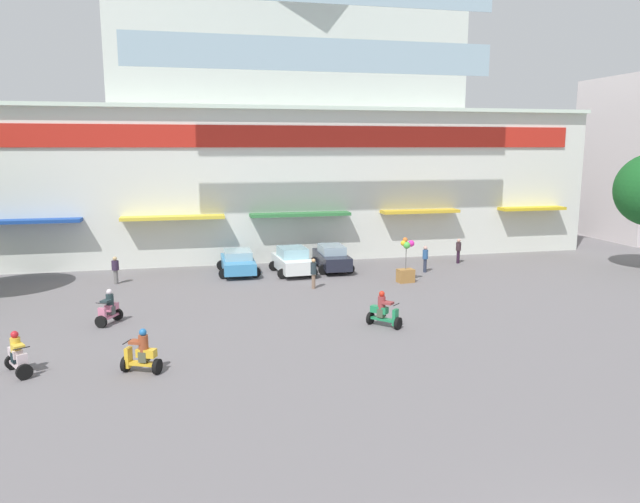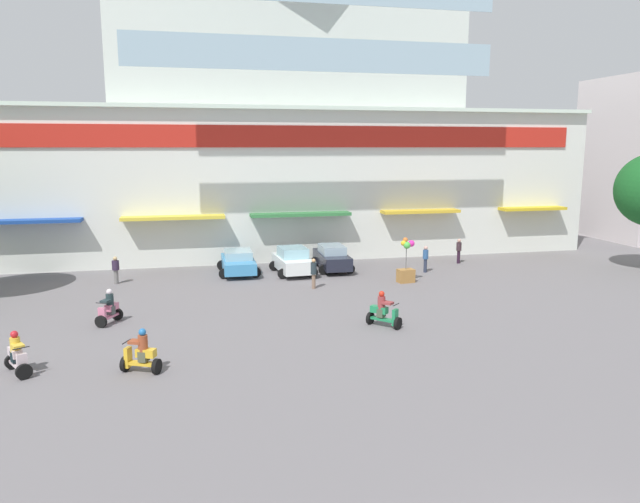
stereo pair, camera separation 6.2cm
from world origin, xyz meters
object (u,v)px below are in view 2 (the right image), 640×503
object	(u,v)px
parked_car_2	(332,257)
pedestrian_1	(459,249)
scooter_rider_4	(17,356)
pedestrian_0	(116,268)
parked_car_1	(293,261)
scooter_rider_1	(141,354)
balloon_vendor_cart	(406,267)
pedestrian_2	(426,257)
pedestrian_4	(314,272)
scooter_rider_3	(383,312)
scooter_rider_7	(109,309)
parked_car_0	(238,262)

from	to	relation	value
parked_car_2	pedestrian_1	distance (m)	8.54
scooter_rider_4	pedestrian_0	xyz separation A→B (m)	(1.72, 13.15, 0.25)
parked_car_1	pedestrian_0	world-z (taller)	parked_car_1
scooter_rider_1	balloon_vendor_cart	world-z (taller)	balloon_vendor_cart
parked_car_1	pedestrian_0	bearing A→B (deg)	-177.56
scooter_rider_1	pedestrian_2	distance (m)	20.32
scooter_rider_4	parked_car_2	bearing A→B (deg)	44.81
parked_car_1	scooter_rider_1	distance (m)	16.28
parked_car_2	pedestrian_4	size ratio (longest dim) A/B	2.57
parked_car_1	pedestrian_0	distance (m)	10.01
balloon_vendor_cart	pedestrian_2	bearing A→B (deg)	47.34
scooter_rider_3	pedestrian_4	xyz separation A→B (m)	(-1.46, 7.29, 0.30)
pedestrian_2	pedestrian_4	bearing A→B (deg)	-160.70
parked_car_1	scooter_rider_3	world-z (taller)	parked_car_1
pedestrian_2	balloon_vendor_cart	distance (m)	3.09
scooter_rider_7	pedestrian_2	bearing A→B (deg)	21.77
parked_car_1	scooter_rider_4	world-z (taller)	parked_car_1
pedestrian_0	pedestrian_2	world-z (taller)	pedestrian_2
parked_car_2	pedestrian_0	distance (m)	12.60
scooter_rider_4	balloon_vendor_cart	bearing A→B (deg)	29.68
scooter_rider_1	pedestrian_0	xyz separation A→B (m)	(-2.31, 13.92, 0.22)
scooter_rider_4	scooter_rider_3	bearing A→B (deg)	9.82
parked_car_2	scooter_rider_3	distance (m)	11.84
pedestrian_0	pedestrian_1	world-z (taller)	pedestrian_1
parked_car_1	pedestrian_4	bearing A→B (deg)	-83.62
parked_car_0	scooter_rider_1	bearing A→B (deg)	-106.67
parked_car_0	scooter_rider_1	size ratio (longest dim) A/B	2.68
pedestrian_0	pedestrian_1	size ratio (longest dim) A/B	0.95
pedestrian_0	pedestrian_4	bearing A→B (deg)	-18.53
balloon_vendor_cart	parked_car_0	bearing A→B (deg)	154.16
parked_car_1	parked_car_2	world-z (taller)	parked_car_1
pedestrian_0	pedestrian_2	xyz separation A→B (m)	(17.89, -0.89, 0.07)
parked_car_2	pedestrian_1	world-z (taller)	pedestrian_1
scooter_rider_3	pedestrian_2	xyz separation A→B (m)	(5.99, 9.90, 0.30)
parked_car_0	pedestrian_2	world-z (taller)	pedestrian_2
scooter_rider_1	pedestrian_0	world-z (taller)	scooter_rider_1
scooter_rider_1	scooter_rider_3	distance (m)	10.09
scooter_rider_1	scooter_rider_3	xyz separation A→B (m)	(9.59, 3.13, -0.00)
scooter_rider_1	pedestrian_4	bearing A→B (deg)	52.02
parked_car_0	parked_car_2	distance (m)	5.73
scooter_rider_1	pedestrian_2	world-z (taller)	pedestrian_2
scooter_rider_7	scooter_rider_4	bearing A→B (deg)	-113.15
balloon_vendor_cart	parked_car_1	bearing A→B (deg)	148.24
scooter_rider_7	pedestrian_4	distance (m)	10.78
scooter_rider_7	pedestrian_1	xyz separation A→B (m)	(20.53, 9.07, 0.31)
parked_car_1	scooter_rider_7	distance (m)	12.53
parked_car_1	scooter_rider_3	xyz separation A→B (m)	(1.90, -11.21, -0.16)
parked_car_0	parked_car_1	bearing A→B (deg)	-13.39
scooter_rider_1	balloon_vendor_cart	xyz separation A→B (m)	(13.49, 10.76, 0.26)
pedestrian_1	parked_car_2	bearing A→B (deg)	-178.47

